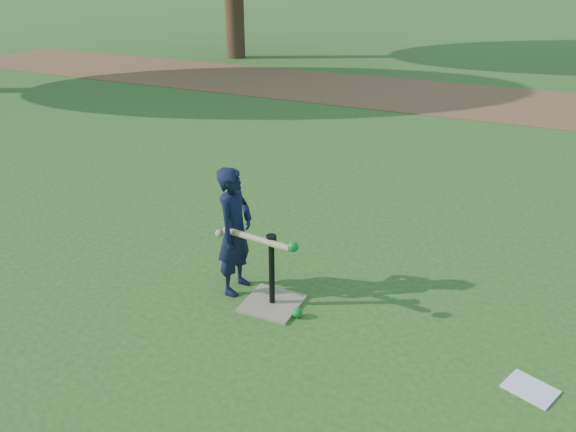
% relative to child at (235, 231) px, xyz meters
% --- Properties ---
extents(ground, '(80.00, 80.00, 0.00)m').
position_rel_child_xyz_m(ground, '(0.16, 0.26, -0.53)').
color(ground, '#285116').
rests_on(ground, ground).
extents(dirt_strip, '(24.00, 3.00, 0.01)m').
position_rel_child_xyz_m(dirt_strip, '(0.16, 7.76, -0.53)').
color(dirt_strip, brown).
rests_on(dirt_strip, ground).
extents(child, '(0.26, 0.40, 1.07)m').
position_rel_child_xyz_m(child, '(0.00, 0.00, 0.00)').
color(child, black).
rests_on(child, ground).
extents(wiffle_ball_ground, '(0.08, 0.08, 0.08)m').
position_rel_child_xyz_m(wiffle_ball_ground, '(0.62, -0.17, -0.49)').
color(wiffle_ball_ground, '#0B8024').
rests_on(wiffle_ball_ground, ground).
extents(clipboard, '(0.36, 0.33, 0.01)m').
position_rel_child_xyz_m(clipboard, '(2.30, -0.26, -0.53)').
color(clipboard, silver).
rests_on(clipboard, ground).
extents(batting_tee, '(0.43, 0.43, 0.61)m').
position_rel_child_xyz_m(batting_tee, '(0.37, -0.09, -0.42)').
color(batting_tee, '#93805D').
rests_on(batting_tee, ground).
extents(swing_action, '(0.72, 0.18, 0.12)m').
position_rel_child_xyz_m(swing_action, '(0.29, -0.13, 0.05)').
color(swing_action, tan).
rests_on(swing_action, ground).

